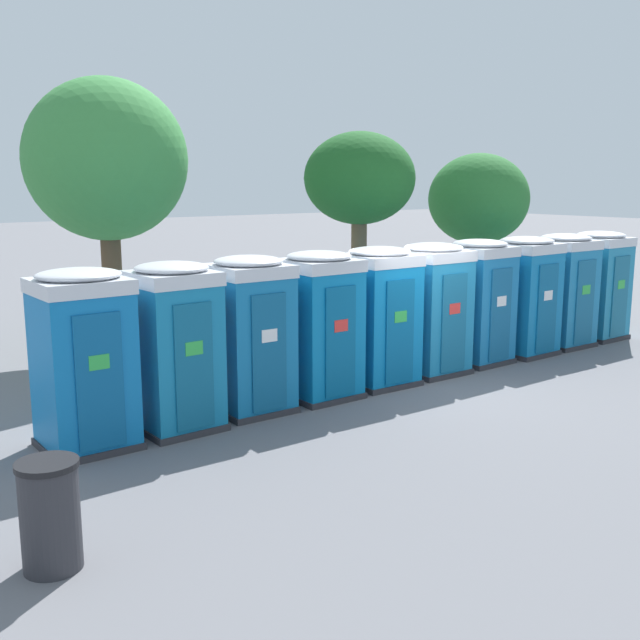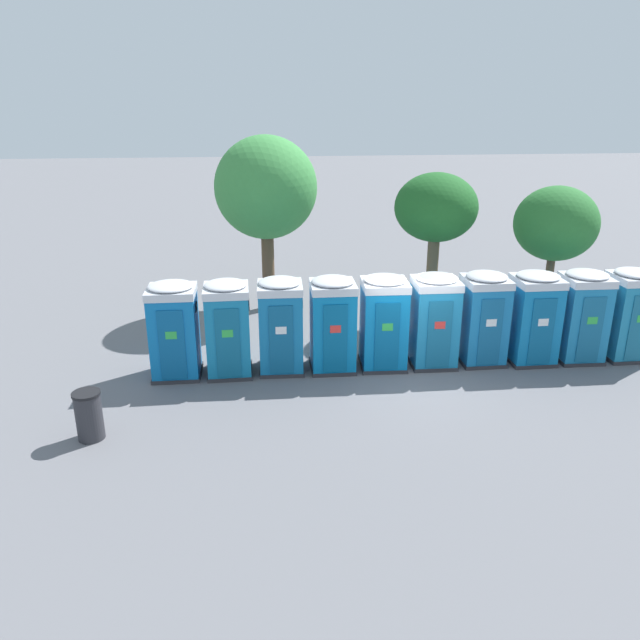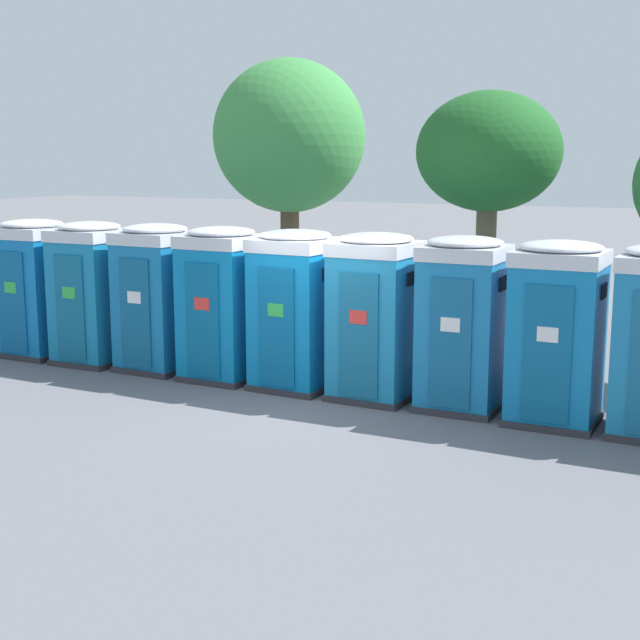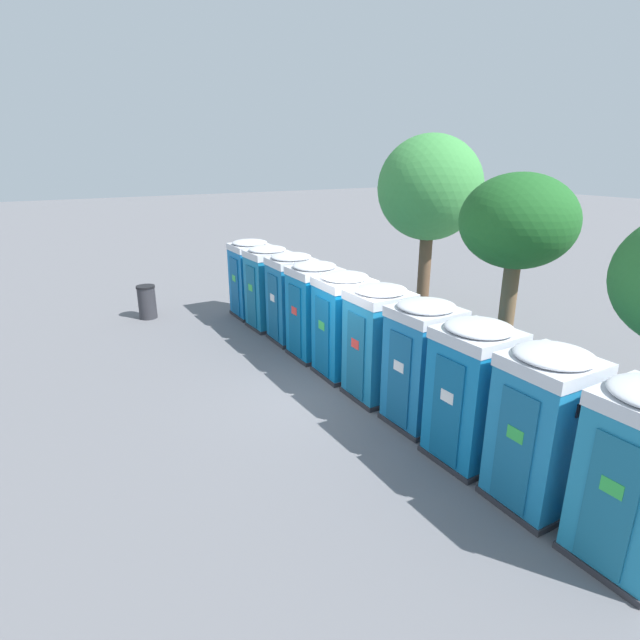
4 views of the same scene
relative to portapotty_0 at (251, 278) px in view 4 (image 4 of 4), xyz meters
The scene contains 14 objects.
ground_plane 6.32m from the portapotty_0, ahead, with size 120.00×120.00×0.00m, color slate.
portapotty_0 is the anchor object (origin of this frame).
portapotty_1 1.37m from the portapotty_0, ahead, with size 1.19×1.23×2.54m.
portapotty_2 2.74m from the portapotty_0, ahead, with size 1.20×1.22×2.54m.
portapotty_3 4.12m from the portapotty_0, ahead, with size 1.19×1.21×2.54m.
portapotty_4 5.49m from the portapotty_0, ahead, with size 1.25×1.24×2.54m.
portapotty_5 6.86m from the portapotty_0, ahead, with size 1.22×1.22×2.54m.
portapotty_6 8.23m from the portapotty_0, ahead, with size 1.18×1.22×2.54m.
portapotty_7 9.60m from the portapotty_0, ahead, with size 1.22×1.21×2.54m.
portapotty_8 10.97m from the portapotty_0, ahead, with size 1.21×1.22×2.54m.
portapotty_9 12.35m from the portapotty_0, ahead, with size 1.17×1.21×2.54m.
street_tree_0 6.43m from the portapotty_0, 64.25° to the left, with size 3.33×3.33×5.78m.
street_tree_1 8.59m from the portapotty_0, 22.65° to the left, with size 2.52×2.52×4.79m.
trash_can 3.49m from the portapotty_0, 115.60° to the right, with size 0.60×0.60×1.09m.
Camera 4 is at (8.74, -5.62, 5.13)m, focal length 28.00 mm.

